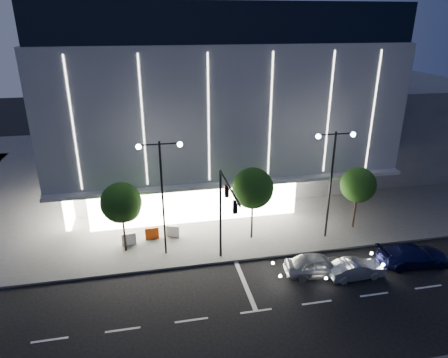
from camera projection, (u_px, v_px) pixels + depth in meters
ground at (220, 300)px, 25.55m from camera, size 160.00×160.00×0.00m
sidewalk_museum at (223, 167)px, 48.30m from camera, size 70.00×40.00×0.15m
museum at (207, 94)px, 42.97m from camera, size 30.00×25.80×18.00m
annex_building at (385, 120)px, 50.36m from camera, size 16.00×20.00×10.00m
traffic_mast at (224, 206)px, 26.91m from camera, size 0.33×5.89×7.07m
street_lamp_west at (162, 183)px, 28.25m from camera, size 3.16×0.36×9.00m
street_lamp_east at (332, 170)px, 30.66m from camera, size 3.16×0.36×9.00m
tree_left at (122, 205)px, 29.34m from camera, size 3.02×3.02×5.72m
tree_mid at (253, 190)px, 31.08m from camera, size 3.25×3.25×6.15m
tree_right at (358, 187)px, 32.91m from camera, size 2.91×2.91×5.51m
car_lead at (317, 265)px, 27.80m from camera, size 4.78×2.35×1.57m
car_second at (356, 269)px, 27.58m from camera, size 4.03×1.53×1.31m
car_third at (413, 255)px, 29.02m from camera, size 5.33×2.43×1.51m
barrier_a at (152, 233)px, 32.23m from camera, size 1.12×0.34×1.00m
barrier_b at (129, 239)px, 31.38m from camera, size 1.13×0.42×1.00m
barrier_d at (173, 231)px, 32.56m from camera, size 1.12×0.63×1.00m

